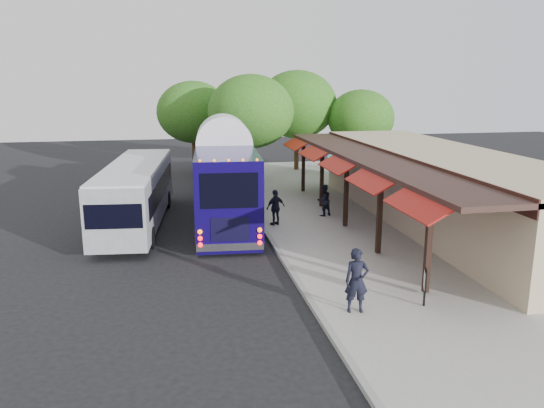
{
  "coord_description": "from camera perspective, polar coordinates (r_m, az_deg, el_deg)",
  "views": [
    {
      "loc": [
        -4.04,
        -18.66,
        6.86
      ],
      "look_at": [
        0.01,
        2.41,
        1.8
      ],
      "focal_mm": 35.0,
      "sensor_mm": 36.0,
      "label": 1
    }
  ],
  "objects": [
    {
      "name": "curb",
      "position": [
        24.01,
        -0.62,
        -3.15
      ],
      "size": [
        0.2,
        40.0,
        0.16
      ],
      "primitive_type": "cube",
      "color": "gray",
      "rests_on": "ground"
    },
    {
      "name": "ped_b",
      "position": [
        26.68,
        5.59,
        0.41
      ],
      "size": [
        0.95,
        0.85,
        1.6
      ],
      "primitive_type": "imported",
      "rotation": [
        0.0,
        0.0,
        3.52
      ],
      "color": "black",
      "rests_on": "sidewalk"
    },
    {
      "name": "city_bus",
      "position": [
        26.15,
        -14.41,
        1.33
      ],
      "size": [
        3.42,
        11.21,
        2.96
      ],
      "rotation": [
        0.0,
        0.0,
        -0.09
      ],
      "color": "gray",
      "rests_on": "ground"
    },
    {
      "name": "tree_mid",
      "position": [
        40.09,
        2.71,
        10.64
      ],
      "size": [
        5.89,
        5.89,
        7.54
      ],
      "color": "#382314",
      "rests_on": "ground"
    },
    {
      "name": "tree_left",
      "position": [
        35.07,
        -2.29,
        9.91
      ],
      "size": [
        5.63,
        5.63,
        7.21
      ],
      "color": "#382314",
      "rests_on": "ground"
    },
    {
      "name": "ground",
      "position": [
        20.29,
        1.27,
        -6.49
      ],
      "size": [
        90.0,
        90.0,
        0.0
      ],
      "primitive_type": "plane",
      "color": "black",
      "rests_on": "ground"
    },
    {
      "name": "ped_a",
      "position": [
        15.85,
        9.09,
        -8.14
      ],
      "size": [
        0.76,
        0.56,
        1.94
      ],
      "primitive_type": "imported",
      "rotation": [
        0.0,
        0.0,
        -0.14
      ],
      "color": "black",
      "rests_on": "sidewalk"
    },
    {
      "name": "ped_d",
      "position": [
        33.08,
        -1.94,
        3.19
      ],
      "size": [
        1.29,
        0.87,
        1.85
      ],
      "primitive_type": "imported",
      "rotation": [
        0.0,
        0.0,
        3.3
      ],
      "color": "black",
      "rests_on": "sidewalk"
    },
    {
      "name": "ped_c",
      "position": [
        24.86,
        0.39,
        -0.37
      ],
      "size": [
        1.08,
        0.76,
        1.69
      ],
      "primitive_type": "imported",
      "rotation": [
        0.0,
        0.0,
        3.54
      ],
      "color": "black",
      "rests_on": "sidewalk"
    },
    {
      "name": "station_shelter",
      "position": [
        26.33,
        17.52,
        1.67
      ],
      "size": [
        8.15,
        20.0,
        3.6
      ],
      "color": "tan",
      "rests_on": "ground"
    },
    {
      "name": "tree_far",
      "position": [
        39.72,
        -8.48,
        9.74
      ],
      "size": [
        5.29,
        5.29,
        6.77
      ],
      "color": "#382314",
      "rests_on": "ground"
    },
    {
      "name": "coach_bus",
      "position": [
        26.66,
        -5.14,
        3.15
      ],
      "size": [
        3.62,
        12.95,
        4.1
      ],
      "rotation": [
        0.0,
        0.0,
        -0.07
      ],
      "color": "#11064D",
      "rests_on": "ground"
    },
    {
      "name": "sidewalk",
      "position": [
        25.33,
        10.48,
        -2.5
      ],
      "size": [
        10.0,
        40.0,
        0.15
      ],
      "primitive_type": "cube",
      "color": "#9E9B93",
      "rests_on": "ground"
    },
    {
      "name": "tree_right",
      "position": [
        39.34,
        9.53,
        9.08
      ],
      "size": [
        4.82,
        4.82,
        6.17
      ],
      "color": "#382314",
      "rests_on": "ground"
    },
    {
      "name": "sign_board",
      "position": [
        16.74,
        16.16,
        -8.06
      ],
      "size": [
        0.25,
        0.49,
        1.14
      ],
      "rotation": [
        0.0,
        0.0,
        -0.42
      ],
      "color": "black",
      "rests_on": "sidewalk"
    }
  ]
}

